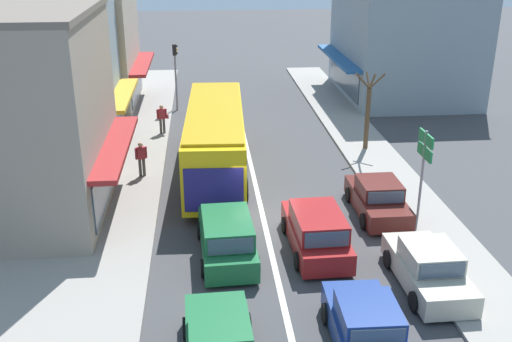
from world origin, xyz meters
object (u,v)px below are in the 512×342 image
at_px(street_tree_right, 368,113).
at_px(pedestrian_with_handbag_near, 162,117).
at_px(parked_sedan_kerb_front, 428,268).
at_px(traffic_light_downstreet, 175,66).
at_px(parked_sedan_kerb_second, 378,199).
at_px(wagon_queue_gap_filler, 316,231).
at_px(pedestrian_browsing_midblock, 141,157).
at_px(wagon_behind_bus_mid, 227,237).
at_px(directional_road_sign, 425,153).
at_px(city_bus, 215,137).
at_px(sedan_queue_far_back, 367,330).

xyz_separation_m(street_tree_right, pedestrian_with_handbag_near, (-10.65, 3.43, -0.95)).
distance_m(parked_sedan_kerb_front, street_tree_right, 13.08).
relative_size(parked_sedan_kerb_front, street_tree_right, 1.00).
bearing_deg(traffic_light_downstreet, parked_sedan_kerb_second, -62.33).
distance_m(wagon_queue_gap_filler, parked_sedan_kerb_second, 4.04).
relative_size(wagon_queue_gap_filler, pedestrian_with_handbag_near, 2.79).
relative_size(street_tree_right, pedestrian_browsing_midblock, 2.60).
bearing_deg(pedestrian_browsing_midblock, wagon_behind_bus_mid, -64.75).
relative_size(parked_sedan_kerb_front, directional_road_sign, 1.17).
bearing_deg(city_bus, parked_sedan_kerb_second, -37.37).
xyz_separation_m(parked_sedan_kerb_second, pedestrian_with_handbag_near, (-9.11, 10.98, 0.40)).
bearing_deg(wagon_queue_gap_filler, traffic_light_downstreet, 106.18).
relative_size(parked_sedan_kerb_second, street_tree_right, 0.99).
xyz_separation_m(city_bus, street_tree_right, (7.86, 2.72, 0.14)).
bearing_deg(parked_sedan_kerb_second, pedestrian_with_handbag_near, 129.69).
relative_size(sedan_queue_far_back, wagon_behind_bus_mid, 0.93).
height_order(city_bus, traffic_light_downstreet, traffic_light_downstreet).
height_order(wagon_behind_bus_mid, directional_road_sign, directional_road_sign).
distance_m(sedan_queue_far_back, street_tree_right, 16.45).
relative_size(traffic_light_downstreet, street_tree_right, 0.99).
bearing_deg(pedestrian_browsing_midblock, parked_sedan_kerb_front, -45.63).
bearing_deg(directional_road_sign, pedestrian_browsing_midblock, 155.76).
distance_m(directional_road_sign, pedestrian_with_handbag_near, 15.71).
relative_size(parked_sedan_kerb_second, directional_road_sign, 1.17).
relative_size(directional_road_sign, pedestrian_with_handbag_near, 2.21).
height_order(wagon_queue_gap_filler, street_tree_right, street_tree_right).
bearing_deg(pedestrian_with_handbag_near, city_bus, -65.61).
relative_size(traffic_light_downstreet, pedestrian_with_handbag_near, 2.58).
bearing_deg(pedestrian_with_handbag_near, street_tree_right, -17.87).
relative_size(city_bus, street_tree_right, 2.59).
distance_m(city_bus, parked_sedan_kerb_second, 8.05).
bearing_deg(parked_sedan_kerb_front, sedan_queue_far_back, -133.58).
xyz_separation_m(city_bus, directional_road_sign, (7.88, -5.26, 0.82)).
bearing_deg(directional_road_sign, pedestrian_with_handbag_near, 133.07).
distance_m(wagon_behind_bus_mid, parked_sedan_kerb_second, 6.81).
bearing_deg(parked_sedan_kerb_second, sedan_queue_far_back, -107.87).
relative_size(city_bus, parked_sedan_kerb_second, 2.60).
bearing_deg(street_tree_right, pedestrian_browsing_midblock, -165.54).
bearing_deg(directional_road_sign, wagon_behind_bus_mid, -162.51).
xyz_separation_m(sedan_queue_far_back, wagon_queue_gap_filler, (-0.33, 5.59, 0.08)).
bearing_deg(wagon_behind_bus_mid, pedestrian_browsing_midblock, 115.25).
height_order(parked_sedan_kerb_second, traffic_light_downstreet, traffic_light_downstreet).
xyz_separation_m(wagon_behind_bus_mid, street_tree_right, (7.71, 10.41, 1.28)).
bearing_deg(parked_sedan_kerb_second, pedestrian_browsing_midblock, 154.45).
relative_size(wagon_queue_gap_filler, street_tree_right, 1.07).
xyz_separation_m(wagon_queue_gap_filler, parked_sedan_kerb_second, (3.00, 2.70, -0.08)).
height_order(city_bus, street_tree_right, street_tree_right).
relative_size(city_bus, wagon_queue_gap_filler, 2.41).
distance_m(city_bus, directional_road_sign, 9.51).
xyz_separation_m(city_bus, wagon_behind_bus_mid, (0.15, -7.69, -1.14)).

